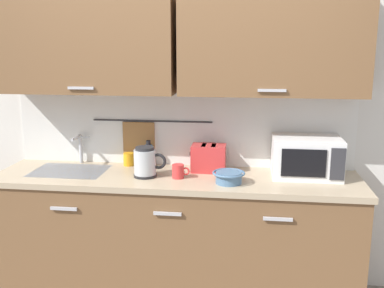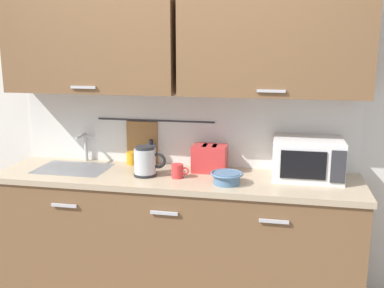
{
  "view_description": "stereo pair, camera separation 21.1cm",
  "coord_description": "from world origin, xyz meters",
  "px_view_note": "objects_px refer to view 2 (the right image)",
  "views": [
    {
      "loc": [
        0.5,
        -2.64,
        1.78
      ],
      "look_at": [
        0.11,
        0.33,
        1.12
      ],
      "focal_mm": 42.02,
      "sensor_mm": 36.0,
      "label": 1
    },
    {
      "loc": [
        0.71,
        -2.61,
        1.78
      ],
      "look_at": [
        0.11,
        0.33,
        1.12
      ],
      "focal_mm": 42.02,
      "sensor_mm": 36.0,
      "label": 2
    }
  ],
  "objects_px": {
    "electric_kettle": "(146,161)",
    "dish_soap_bottle": "(151,154)",
    "toaster": "(210,158)",
    "mug_near_sink": "(132,158)",
    "microwave": "(308,159)",
    "mixing_bowl": "(227,177)",
    "mug_by_kettle": "(178,171)"
  },
  "relations": [
    {
      "from": "electric_kettle",
      "to": "mug_by_kettle",
      "type": "relative_size",
      "value": 1.89
    },
    {
      "from": "microwave",
      "to": "dish_soap_bottle",
      "type": "bearing_deg",
      "value": 174.42
    },
    {
      "from": "electric_kettle",
      "to": "dish_soap_bottle",
      "type": "bearing_deg",
      "value": 98.68
    },
    {
      "from": "microwave",
      "to": "electric_kettle",
      "type": "distance_m",
      "value": 1.1
    },
    {
      "from": "electric_kettle",
      "to": "mug_near_sink",
      "type": "height_order",
      "value": "electric_kettle"
    },
    {
      "from": "dish_soap_bottle",
      "to": "mug_by_kettle",
      "type": "distance_m",
      "value": 0.39
    },
    {
      "from": "electric_kettle",
      "to": "microwave",
      "type": "bearing_deg",
      "value": 8.35
    },
    {
      "from": "mug_near_sink",
      "to": "microwave",
      "type": "bearing_deg",
      "value": -4.99
    },
    {
      "from": "toaster",
      "to": "mug_by_kettle",
      "type": "height_order",
      "value": "toaster"
    },
    {
      "from": "dish_soap_bottle",
      "to": "mug_near_sink",
      "type": "bearing_deg",
      "value": 179.47
    },
    {
      "from": "electric_kettle",
      "to": "mixing_bowl",
      "type": "distance_m",
      "value": 0.58
    },
    {
      "from": "dish_soap_bottle",
      "to": "toaster",
      "type": "xyz_separation_m",
      "value": [
        0.45,
        -0.07,
        0.01
      ]
    },
    {
      "from": "electric_kettle",
      "to": "dish_soap_bottle",
      "type": "relative_size",
      "value": 1.16
    },
    {
      "from": "mug_near_sink",
      "to": "mixing_bowl",
      "type": "xyz_separation_m",
      "value": [
        0.76,
        -0.35,
        -0.0
      ]
    },
    {
      "from": "microwave",
      "to": "mug_by_kettle",
      "type": "height_order",
      "value": "microwave"
    },
    {
      "from": "mug_near_sink",
      "to": "mug_by_kettle",
      "type": "xyz_separation_m",
      "value": [
        0.42,
        -0.28,
        0.0
      ]
    },
    {
      "from": "electric_kettle",
      "to": "toaster",
      "type": "height_order",
      "value": "electric_kettle"
    },
    {
      "from": "microwave",
      "to": "mug_by_kettle",
      "type": "relative_size",
      "value": 3.83
    },
    {
      "from": "dish_soap_bottle",
      "to": "toaster",
      "type": "relative_size",
      "value": 0.77
    },
    {
      "from": "dish_soap_bottle",
      "to": "mixing_bowl",
      "type": "distance_m",
      "value": 0.7
    },
    {
      "from": "microwave",
      "to": "mixing_bowl",
      "type": "bearing_deg",
      "value": -155.43
    },
    {
      "from": "dish_soap_bottle",
      "to": "mug_by_kettle",
      "type": "height_order",
      "value": "dish_soap_bottle"
    },
    {
      "from": "mug_by_kettle",
      "to": "toaster",
      "type": "bearing_deg",
      "value": 47.51
    },
    {
      "from": "microwave",
      "to": "toaster",
      "type": "xyz_separation_m",
      "value": [
        -0.67,
        0.04,
        -0.04
      ]
    },
    {
      "from": "mixing_bowl",
      "to": "mug_by_kettle",
      "type": "bearing_deg",
      "value": 168.33
    },
    {
      "from": "mug_near_sink",
      "to": "mug_by_kettle",
      "type": "relative_size",
      "value": 1.0
    },
    {
      "from": "dish_soap_bottle",
      "to": "mug_by_kettle",
      "type": "xyz_separation_m",
      "value": [
        0.27,
        -0.28,
        -0.04
      ]
    },
    {
      "from": "mug_near_sink",
      "to": "toaster",
      "type": "height_order",
      "value": "toaster"
    },
    {
      "from": "electric_kettle",
      "to": "mug_by_kettle",
      "type": "distance_m",
      "value": 0.23
    },
    {
      "from": "microwave",
      "to": "electric_kettle",
      "type": "xyz_separation_m",
      "value": [
        -1.09,
        -0.16,
        -0.03
      ]
    },
    {
      "from": "electric_kettle",
      "to": "mug_near_sink",
      "type": "xyz_separation_m",
      "value": [
        -0.19,
        0.27,
        -0.05
      ]
    },
    {
      "from": "mug_near_sink",
      "to": "mug_by_kettle",
      "type": "bearing_deg",
      "value": -33.46
    }
  ]
}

